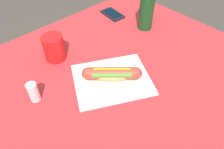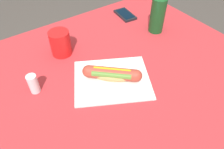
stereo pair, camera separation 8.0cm
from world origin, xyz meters
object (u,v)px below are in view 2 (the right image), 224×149
cell_phone (125,15)px  salt_shaker (33,84)px  soda_bottle (158,12)px  hot_dog (112,74)px  drinking_cup (60,43)px

cell_phone → salt_shaker: (0.60, 0.24, 0.03)m
soda_bottle → salt_shaker: bearing=3.9°
hot_dog → salt_shaker: salt_shaker is taller
cell_phone → drinking_cup: size_ratio=1.28×
hot_dog → drinking_cup: drinking_cup is taller
hot_dog → cell_phone: bearing=-133.2°
drinking_cup → salt_shaker: size_ratio=1.44×
hot_dog → drinking_cup: bearing=-72.0°
hot_dog → soda_bottle: 0.41m
hot_dog → cell_phone: (-0.34, -0.36, -0.03)m
drinking_cup → soda_bottle: bearing=167.5°
soda_bottle → drinking_cup: size_ratio=2.08×
soda_bottle → drinking_cup: 0.47m
drinking_cup → salt_shaker: 0.23m
cell_phone → salt_shaker: salt_shaker is taller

